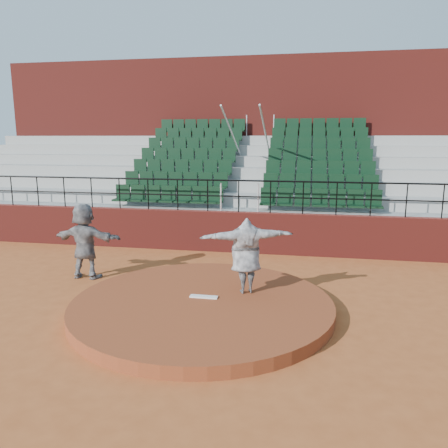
# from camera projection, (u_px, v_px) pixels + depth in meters

# --- Properties ---
(ground) EXTENTS (90.00, 90.00, 0.00)m
(ground) POSITION_uv_depth(u_px,v_px,m) (202.00, 311.00, 9.26)
(ground) COLOR #A95326
(ground) RESTS_ON ground
(pitchers_mound) EXTENTS (5.50, 5.50, 0.25)m
(pitchers_mound) POSITION_uv_depth(u_px,v_px,m) (202.00, 305.00, 9.24)
(pitchers_mound) COLOR brown
(pitchers_mound) RESTS_ON ground
(pitching_rubber) EXTENTS (0.60, 0.15, 0.03)m
(pitching_rubber) POSITION_uv_depth(u_px,v_px,m) (204.00, 297.00, 9.36)
(pitching_rubber) COLOR white
(pitching_rubber) RESTS_ON pitchers_mound
(boundary_wall) EXTENTS (24.00, 0.30, 1.30)m
(boundary_wall) POSITION_uv_depth(u_px,v_px,m) (238.00, 232.00, 13.96)
(boundary_wall) COLOR maroon
(boundary_wall) RESTS_ON ground
(wall_railing) EXTENTS (24.04, 0.05, 1.03)m
(wall_railing) POSITION_uv_depth(u_px,v_px,m) (239.00, 189.00, 13.69)
(wall_railing) COLOR black
(wall_railing) RESTS_ON boundary_wall
(seating_deck) EXTENTS (24.00, 5.97, 4.63)m
(seating_deck) POSITION_uv_depth(u_px,v_px,m) (253.00, 193.00, 17.31)
(seating_deck) COLOR #989893
(seating_deck) RESTS_ON ground
(press_box_facade) EXTENTS (24.00, 3.00, 7.10)m
(press_box_facade) POSITION_uv_depth(u_px,v_px,m) (263.00, 139.00, 20.72)
(press_box_facade) COLOR maroon
(press_box_facade) RESTS_ON ground
(pitcher) EXTENTS (2.12, 1.27, 1.68)m
(pitcher) POSITION_uv_depth(u_px,v_px,m) (246.00, 255.00, 9.53)
(pitcher) COLOR black
(pitcher) RESTS_ON pitchers_mound
(fielder) EXTENTS (1.86, 0.67, 1.98)m
(fielder) POSITION_uv_depth(u_px,v_px,m) (85.00, 241.00, 11.30)
(fielder) COLOR black
(fielder) RESTS_ON ground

